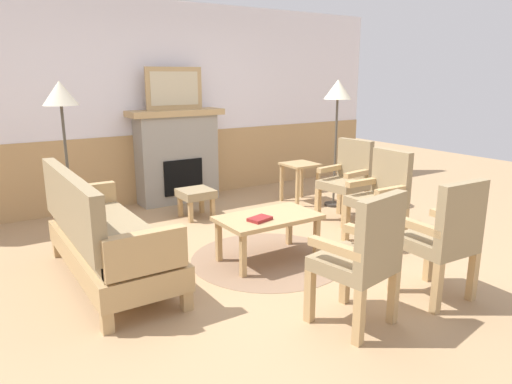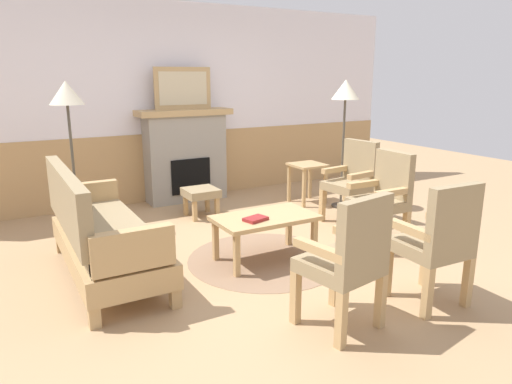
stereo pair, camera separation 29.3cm
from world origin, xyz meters
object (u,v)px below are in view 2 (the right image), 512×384
framed_picture (183,88)px  side_table (307,172)px  coffee_table (265,221)px  armchair_by_window_left (383,195)px  armchair_front_center (348,257)px  floor_lamp_by_couch (67,103)px  floor_lamp_by_chairs (345,98)px  book_on_table (256,219)px  fireplace (185,155)px  couch (101,234)px  footstool (201,194)px  armchair_front_left (438,239)px  armchair_near_fireplace (353,178)px

framed_picture → side_table: (1.40, -0.97, -1.13)m
coffee_table → armchair_by_window_left: size_ratio=0.98×
armchair_front_center → floor_lamp_by_couch: (-1.26, 3.10, 0.91)m
armchair_front_center → floor_lamp_by_chairs: (2.01, 2.47, 0.91)m
coffee_table → book_on_table: bearing=-151.3°
coffee_table → armchair_front_center: 1.39m
fireplace → armchair_front_center: bearing=-94.9°
couch → armchair_by_window_left: size_ratio=1.84×
book_on_table → armchair_front_center: 1.29m
footstool → armchair_by_window_left: armchair_by_window_left is taller
framed_picture → side_table: 2.04m
book_on_table → armchair_front_center: bearing=-90.5°
coffee_table → side_table: bearing=43.7°
armchair_front_center → footstool: bearing=86.4°
fireplace → armchair_front_center: fireplace is taller
framed_picture → book_on_table: framed_picture is taller
fireplace → framed_picture: 0.91m
couch → side_table: size_ratio=3.27×
fireplace → footstool: (-0.14, -0.85, -0.37)m
framed_picture → couch: size_ratio=0.44×
framed_picture → book_on_table: size_ratio=3.84×
footstool → armchair_front_center: size_ratio=0.41×
floor_lamp_by_couch → floor_lamp_by_chairs: 3.32m
armchair_front_left → floor_lamp_by_chairs: floor_lamp_by_chairs is taller
armchair_by_window_left → side_table: armchair_by_window_left is taller
floor_lamp_by_couch → floor_lamp_by_chairs: size_ratio=1.00×
armchair_by_window_left → side_table: size_ratio=1.78×
book_on_table → armchair_front_left: armchair_front_left is taller
floor_lamp_by_couch → floor_lamp_by_chairs: bearing=-10.9°
footstool → side_table: bearing=-4.4°
fireplace → book_on_table: fireplace is taller
framed_picture → armchair_front_center: 3.99m
fireplace → coffee_table: bearing=-93.9°
floor_lamp_by_couch → framed_picture: bearing=25.0°
armchair_near_fireplace → framed_picture: bearing=125.3°
coffee_table → floor_lamp_by_chairs: size_ratio=0.57×
footstool → floor_lamp_by_couch: (-1.45, 0.11, 1.17)m
framed_picture → couch: bearing=-127.3°
couch → floor_lamp_by_couch: 1.73m
coffee_table → framed_picture: bearing=86.1°
book_on_table → couch: bearing=161.3°
couch → floor_lamp_by_couch: size_ratio=1.07×
armchair_by_window_left → floor_lamp_by_chairs: floor_lamp_by_chairs is taller
footstool → armchair_front_center: (-0.19, -2.99, 0.25)m
couch → side_table: (3.01, 1.14, 0.04)m
book_on_table → floor_lamp_by_chairs: size_ratio=0.12×
framed_picture → side_table: framed_picture is taller
framed_picture → couch: (-1.61, -2.11, -1.16)m
fireplace → couch: fireplace is taller
framed_picture → floor_lamp_by_couch: (-1.59, -0.74, -0.11)m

